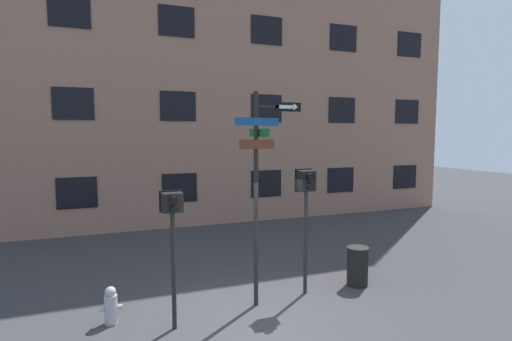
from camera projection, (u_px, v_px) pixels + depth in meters
The scene contains 7 objects.
ground_plane at pixel (260, 324), 7.25m from camera, with size 60.00×60.00×0.00m, color #38383A.
building_facade at pixel (175, 24), 14.29m from camera, with size 24.00×0.64×14.76m.
street_sign_pole at pixel (260, 178), 7.84m from camera, with size 1.41×1.02×4.27m.
pedestrian_signal_left at pixel (173, 221), 6.91m from camera, with size 0.41×0.40×2.47m.
pedestrian_signal_right at pixel (306, 195), 8.44m from camera, with size 0.40×0.40×2.71m.
fire_hydrant at pixel (111, 306), 7.25m from camera, with size 0.39×0.23×0.69m.
trash_bin at pixel (358, 266), 9.08m from camera, with size 0.50×0.50×0.89m.
Camera 1 is at (-2.57, -6.46, 3.46)m, focal length 28.00 mm.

